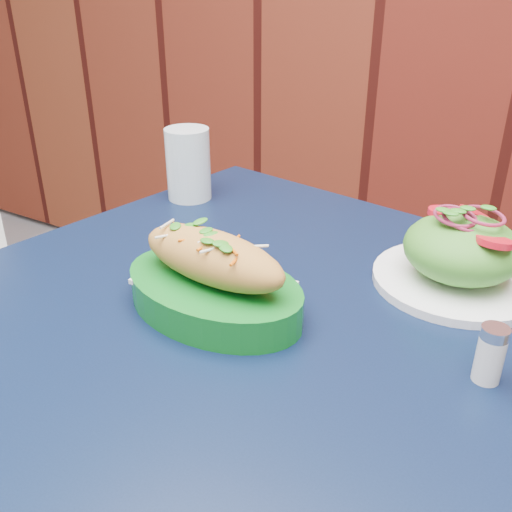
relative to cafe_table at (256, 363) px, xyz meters
The scene contains 5 objects.
cafe_table is the anchor object (origin of this frame).
banh_mi_basket 0.14m from the cafe_table, 142.00° to the right, with size 0.25×0.18×0.11m.
salad_plate 0.30m from the cafe_table, 43.13° to the left, with size 0.22×0.22×0.11m.
water_glass 0.42m from the cafe_table, 139.01° to the left, with size 0.08×0.08×0.13m, color silver.
salt_shaker 0.30m from the cafe_table, ahead, with size 0.03×0.03×0.06m.
Camera 1 is at (0.59, 1.32, 1.13)m, focal length 40.00 mm.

